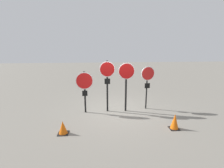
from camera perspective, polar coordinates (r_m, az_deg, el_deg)
The scene contains 7 objects.
ground_plane at distance 8.37m, azimuth 1.59°, elevation -9.08°, with size 40.00×40.00×0.00m, color gray.
stop_sign_0 at distance 7.97m, azimuth -8.95°, elevation -0.29°, with size 0.78×0.16×1.95m.
stop_sign_1 at distance 7.95m, azimuth -1.55°, elevation 2.26°, with size 0.70×0.14×2.42m.
stop_sign_2 at distance 8.01m, azimuth 4.69°, elevation 1.74°, with size 0.75×0.16×2.32m.
stop_sign_3 at distance 8.46m, azimuth 11.53°, elevation 1.74°, with size 0.67×0.17×2.11m.
traffic_cone_0 at distance 6.70m, azimuth -15.73°, elevation -13.53°, with size 0.38×0.38×0.48m.
traffic_cone_1 at distance 7.16m, azimuth 19.79°, elevation -11.46°, with size 0.37×0.37×0.60m.
Camera 1 is at (-0.80, -7.68, 3.25)m, focal length 28.00 mm.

